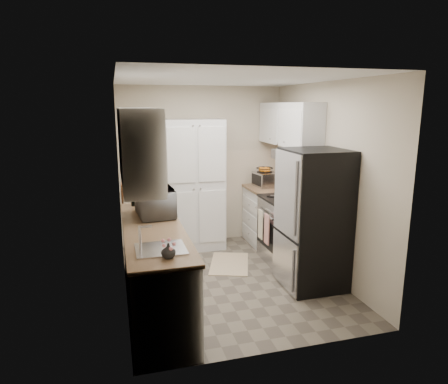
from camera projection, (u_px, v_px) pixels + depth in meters
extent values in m
plane|color=#665B4C|center=(230.00, 279.00, 5.16)|extent=(3.20, 3.20, 0.00)
cube|color=beige|center=(202.00, 166.00, 6.40)|extent=(2.60, 0.04, 2.50)
cube|color=beige|center=(283.00, 220.00, 3.38)|extent=(2.60, 0.04, 2.50)
cube|color=beige|center=(121.00, 191.00, 4.55)|extent=(0.04, 3.20, 2.50)
cube|color=beige|center=(325.00, 179.00, 5.23)|extent=(0.04, 3.20, 2.50)
cube|color=white|center=(230.00, 79.00, 4.62)|extent=(2.60, 3.20, 0.04)
cube|color=silver|center=(138.00, 146.00, 3.77)|extent=(0.33, 1.60, 0.70)
cube|color=silver|center=(289.00, 127.00, 5.82)|extent=(0.33, 1.55, 0.58)
cube|color=#99999E|center=(297.00, 156.00, 5.48)|extent=(0.45, 0.76, 0.13)
cube|color=#B7B7BC|center=(161.00, 249.00, 3.62)|extent=(0.45, 0.40, 0.02)
cube|color=brown|center=(122.00, 193.00, 4.76)|extent=(0.02, 0.22, 0.22)
cube|color=silver|center=(193.00, 185.00, 6.13)|extent=(0.90, 0.55, 2.00)
cube|color=silver|center=(155.00, 269.00, 4.40)|extent=(0.60, 2.30, 0.88)
cube|color=#846647|center=(153.00, 229.00, 4.30)|extent=(0.63, 2.33, 0.04)
cube|color=silver|center=(268.00, 217.00, 6.44)|extent=(0.60, 0.80, 0.88)
cube|color=#846647|center=(269.00, 189.00, 6.34)|extent=(0.63, 0.83, 0.04)
cube|color=#B7B7BC|center=(287.00, 231.00, 5.68)|extent=(0.64, 0.76, 0.90)
cube|color=black|center=(288.00, 199.00, 5.58)|extent=(0.66, 0.78, 0.03)
cube|color=black|center=(308.00, 191.00, 5.64)|extent=(0.06, 0.76, 0.22)
cube|color=pink|center=(267.00, 229.00, 5.43)|extent=(0.01, 0.16, 0.42)
cube|color=beige|center=(261.00, 224.00, 5.66)|extent=(0.01, 0.16, 0.42)
cube|color=#B7B7BC|center=(314.00, 219.00, 4.84)|extent=(0.70, 0.72, 1.70)
imported|color=#ABAAAF|center=(155.00, 202.00, 4.71)|extent=(0.46, 0.63, 0.33)
cylinder|color=black|center=(133.00, 196.00, 5.17)|extent=(0.07, 0.07, 0.27)
imported|color=silver|center=(168.00, 251.00, 3.41)|extent=(0.15, 0.15, 0.13)
cube|color=#4B8D32|center=(159.00, 195.00, 5.19)|extent=(0.11, 0.21, 0.27)
cube|color=#A7A8AC|center=(266.00, 179.00, 6.41)|extent=(0.35, 0.43, 0.23)
cube|color=#D2B68E|center=(229.00, 264.00, 5.65)|extent=(0.76, 0.96, 0.01)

